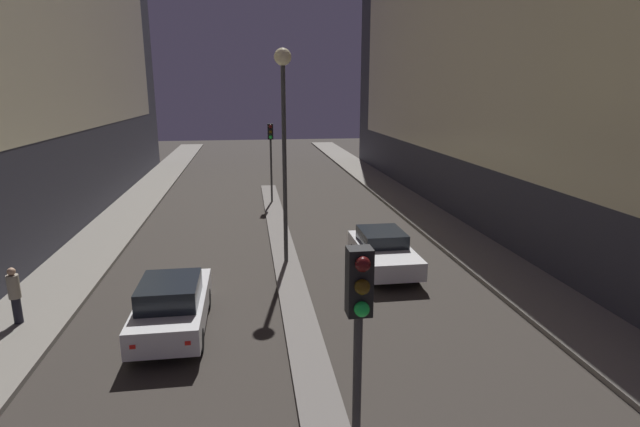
{
  "coord_description": "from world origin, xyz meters",
  "views": [
    {
      "loc": [
        -1.35,
        -2.63,
        6.66
      ],
      "look_at": [
        2.2,
        21.78,
        0.5
      ],
      "focal_mm": 28.0,
      "sensor_mm": 36.0,
      "label": 1
    }
  ],
  "objects": [
    {
      "name": "building_right",
      "position": [
        12.29,
        22.15,
        9.42
      ],
      "size": [
        6.01,
        44.3,
        18.84
      ],
      "color": "#383842",
      "rests_on": "ground"
    },
    {
      "name": "median_strip",
      "position": [
        0.0,
        16.44,
        0.06
      ],
      "size": [
        0.99,
        30.88,
        0.12
      ],
      "color": "#66605B",
      "rests_on": "ground"
    },
    {
      "name": "traffic_light_near",
      "position": [
        0.0,
        3.17,
        3.5
      ],
      "size": [
        0.32,
        0.42,
        4.6
      ],
      "color": "#383838",
      "rests_on": "median_strip"
    },
    {
      "name": "traffic_light_mid",
      "position": [
        0.0,
        26.65,
        3.5
      ],
      "size": [
        0.32,
        0.42,
        4.6
      ],
      "color": "#383838",
      "rests_on": "median_strip"
    },
    {
      "name": "street_lamp",
      "position": [
        0.0,
        15.87,
        6.03
      ],
      "size": [
        0.62,
        0.62,
        7.96
      ],
      "color": "#383838",
      "rests_on": "median_strip"
    },
    {
      "name": "car_left_lane",
      "position": [
        -3.58,
        10.72,
        0.8
      ],
      "size": [
        1.83,
        4.34,
        1.61
      ],
      "color": "silver",
      "rests_on": "ground"
    },
    {
      "name": "car_right_lane",
      "position": [
        3.58,
        14.74,
        0.75
      ],
      "size": [
        1.87,
        4.38,
        1.46
      ],
      "color": "silver",
      "rests_on": "ground"
    },
    {
      "name": "pedestrian_on_left_sidewalk",
      "position": [
        -8.02,
        11.6,
        1.04
      ],
      "size": [
        0.32,
        0.32,
        1.67
      ],
      "color": "black",
      "rests_on": "sidewalk_left"
    }
  ]
}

